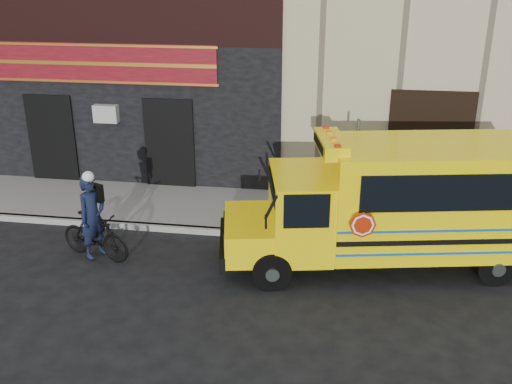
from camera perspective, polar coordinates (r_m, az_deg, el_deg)
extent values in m
plane|color=black|center=(11.66, -0.73, -10.11)|extent=(120.00, 120.00, 0.00)
cube|color=gray|center=(13.88, 1.05, -4.30)|extent=(40.00, 0.20, 0.15)
cube|color=gray|center=(15.23, 1.82, -1.88)|extent=(40.00, 3.00, 0.15)
cube|color=black|center=(17.19, -14.38, 7.47)|extent=(10.00, 0.30, 4.00)
cube|color=#500B11|center=(16.76, -15.08, 12.31)|extent=(6.50, 0.12, 1.10)
cube|color=black|center=(18.02, -19.65, 5.05)|extent=(1.30, 0.10, 2.50)
cube|color=black|center=(16.63, -8.60, 4.77)|extent=(1.30, 0.10, 2.50)
cylinder|color=black|center=(11.64, 1.60, -7.89)|extent=(0.84, 0.43, 0.80)
cylinder|color=black|center=(13.32, 1.04, -3.89)|extent=(0.84, 0.43, 0.80)
cylinder|color=black|center=(12.79, 22.79, -6.86)|extent=(0.84, 0.43, 0.80)
cylinder|color=black|center=(14.34, 19.75, -3.33)|extent=(0.84, 0.43, 0.80)
cube|color=#FFDD05|center=(12.28, -0.78, -4.14)|extent=(1.37, 2.16, 0.70)
cube|color=black|center=(12.39, -3.33, -5.22)|extent=(0.52, 2.03, 0.35)
cube|color=#FFDD05|center=(12.15, 4.40, -1.90)|extent=(1.59, 2.29, 1.70)
cube|color=black|center=(11.94, 1.74, -0.19)|extent=(0.41, 1.78, 0.90)
cube|color=#FFDD05|center=(12.68, 17.34, -0.28)|extent=(4.84, 3.04, 2.25)
cube|color=black|center=(11.58, 19.81, -0.08)|extent=(3.83, 0.80, 0.75)
cube|color=#FFDD05|center=(11.73, 7.52, 4.81)|extent=(0.80, 1.67, 0.28)
cylinder|color=#A71F06|center=(11.05, 10.63, -3.26)|extent=(0.52, 0.13, 0.52)
cylinder|color=#424A45|center=(13.40, 9.84, 1.00)|extent=(0.07, 0.07, 2.99)
cube|color=red|center=(13.04, 10.25, 4.73)|extent=(0.13, 0.25, 0.37)
cube|color=white|center=(13.18, 10.12, 2.79)|extent=(0.13, 0.25, 0.33)
imported|color=black|center=(13.25, -15.80, -4.23)|extent=(1.87, 1.00, 1.08)
imported|color=black|center=(13.12, -16.01, -2.58)|extent=(0.70, 0.82, 1.90)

